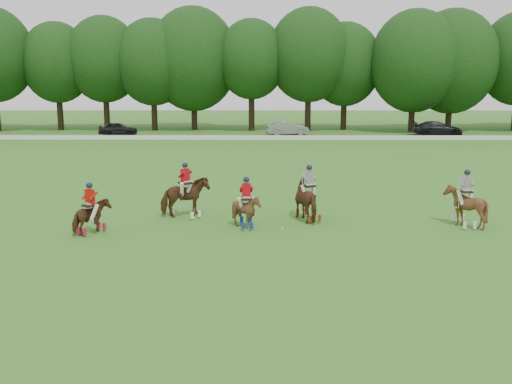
{
  "coord_description": "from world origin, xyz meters",
  "views": [
    {
      "loc": [
        1.05,
        -19.73,
        6.24
      ],
      "look_at": [
        0.85,
        4.2,
        1.4
      ],
      "focal_mm": 40.0,
      "sensor_mm": 36.0,
      "label": 1
    }
  ],
  "objects_px": {
    "polo_red_a": "(91,216)",
    "polo_ball": "(282,229)",
    "polo_red_b": "(186,197)",
    "car_right": "(438,128)",
    "polo_red_c": "(246,210)",
    "car_left": "(118,129)",
    "car_mid": "(287,128)",
    "polo_stripe_b": "(465,206)",
    "polo_stripe_a": "(309,200)"
  },
  "relations": [
    {
      "from": "polo_ball",
      "to": "car_mid",
      "type": "bearing_deg",
      "value": 87.11
    },
    {
      "from": "car_left",
      "to": "polo_ball",
      "type": "height_order",
      "value": "car_left"
    },
    {
      "from": "polo_red_b",
      "to": "polo_stripe_b",
      "type": "distance_m",
      "value": 12.13
    },
    {
      "from": "polo_stripe_b",
      "to": "car_mid",
      "type": "bearing_deg",
      "value": 98.47
    },
    {
      "from": "car_right",
      "to": "polo_ball",
      "type": "height_order",
      "value": "car_right"
    },
    {
      "from": "polo_red_b",
      "to": "polo_red_c",
      "type": "distance_m",
      "value": 3.36
    },
    {
      "from": "car_right",
      "to": "polo_red_c",
      "type": "bearing_deg",
      "value": 160.77
    },
    {
      "from": "polo_stripe_b",
      "to": "polo_ball",
      "type": "distance_m",
      "value": 7.82
    },
    {
      "from": "car_right",
      "to": "polo_red_c",
      "type": "height_order",
      "value": "polo_red_c"
    },
    {
      "from": "car_mid",
      "to": "polo_red_c",
      "type": "distance_m",
      "value": 39.13
    },
    {
      "from": "car_mid",
      "to": "polo_ball",
      "type": "distance_m",
      "value": 39.39
    },
    {
      "from": "car_right",
      "to": "polo_stripe_b",
      "type": "relative_size",
      "value": 2.15
    },
    {
      "from": "polo_red_a",
      "to": "polo_red_b",
      "type": "bearing_deg",
      "value": 39.54
    },
    {
      "from": "car_mid",
      "to": "car_right",
      "type": "height_order",
      "value": "car_right"
    },
    {
      "from": "polo_red_a",
      "to": "polo_ball",
      "type": "relative_size",
      "value": 23.44
    },
    {
      "from": "car_left",
      "to": "polo_stripe_a",
      "type": "relative_size",
      "value": 1.68
    },
    {
      "from": "car_left",
      "to": "polo_stripe_a",
      "type": "bearing_deg",
      "value": -163.18
    },
    {
      "from": "polo_stripe_b",
      "to": "polo_ball",
      "type": "height_order",
      "value": "polo_stripe_b"
    },
    {
      "from": "car_left",
      "to": "polo_ball",
      "type": "xyz_separation_m",
      "value": [
        16.51,
        -39.33,
        -0.66
      ]
    },
    {
      "from": "polo_red_a",
      "to": "polo_red_c",
      "type": "xyz_separation_m",
      "value": [
        6.25,
        0.99,
        0.02
      ]
    },
    {
      "from": "car_right",
      "to": "polo_stripe_a",
      "type": "distance_m",
      "value": 41.34
    },
    {
      "from": "car_right",
      "to": "polo_red_b",
      "type": "xyz_separation_m",
      "value": [
        -22.63,
        -37.11,
        0.16
      ]
    },
    {
      "from": "car_right",
      "to": "polo_red_b",
      "type": "distance_m",
      "value": 43.46
    },
    {
      "from": "polo_stripe_a",
      "to": "polo_stripe_b",
      "type": "height_order",
      "value": "polo_stripe_a"
    },
    {
      "from": "polo_red_c",
      "to": "polo_red_b",
      "type": "bearing_deg",
      "value": 146.12
    },
    {
      "from": "car_mid",
      "to": "polo_stripe_b",
      "type": "xyz_separation_m",
      "value": [
        5.76,
        -38.66,
        0.14
      ]
    },
    {
      "from": "polo_red_b",
      "to": "polo_stripe_b",
      "type": "height_order",
      "value": "polo_red_b"
    },
    {
      "from": "polo_red_a",
      "to": "polo_red_b",
      "type": "xyz_separation_m",
      "value": [
        3.46,
        2.86,
        0.17
      ]
    },
    {
      "from": "polo_red_a",
      "to": "polo_stripe_b",
      "type": "relative_size",
      "value": 0.86
    },
    {
      "from": "car_left",
      "to": "polo_red_c",
      "type": "height_order",
      "value": "polo_red_c"
    },
    {
      "from": "car_mid",
      "to": "polo_stripe_b",
      "type": "height_order",
      "value": "polo_stripe_b"
    },
    {
      "from": "car_mid",
      "to": "polo_stripe_b",
      "type": "distance_m",
      "value": 39.09
    },
    {
      "from": "polo_red_a",
      "to": "polo_stripe_b",
      "type": "bearing_deg",
      "value": 4.82
    },
    {
      "from": "polo_red_a",
      "to": "polo_ball",
      "type": "height_order",
      "value": "polo_red_a"
    },
    {
      "from": "car_left",
      "to": "polo_red_c",
      "type": "distance_m",
      "value": 41.77
    },
    {
      "from": "car_left",
      "to": "car_mid",
      "type": "xyz_separation_m",
      "value": [
        18.49,
        0.0,
        0.04
      ]
    },
    {
      "from": "polo_red_a",
      "to": "car_mid",
      "type": "bearing_deg",
      "value": 76.31
    },
    {
      "from": "polo_red_c",
      "to": "car_right",
      "type": "bearing_deg",
      "value": 63.02
    },
    {
      "from": "polo_red_b",
      "to": "car_left",
      "type": "bearing_deg",
      "value": 108.22
    },
    {
      "from": "car_mid",
      "to": "polo_stripe_a",
      "type": "height_order",
      "value": "polo_stripe_a"
    },
    {
      "from": "polo_red_b",
      "to": "polo_stripe_b",
      "type": "bearing_deg",
      "value": -7.36
    },
    {
      "from": "car_right",
      "to": "polo_red_a",
      "type": "distance_m",
      "value": 47.73
    },
    {
      "from": "polo_red_a",
      "to": "polo_stripe_b",
      "type": "height_order",
      "value": "polo_stripe_b"
    },
    {
      "from": "polo_stripe_b",
      "to": "polo_ball",
      "type": "relative_size",
      "value": 27.14
    },
    {
      "from": "car_left",
      "to": "car_right",
      "type": "bearing_deg",
      "value": -98.41
    },
    {
      "from": "car_left",
      "to": "car_mid",
      "type": "distance_m",
      "value": 18.49
    },
    {
      "from": "car_mid",
      "to": "polo_red_a",
      "type": "bearing_deg",
      "value": 153.17
    },
    {
      "from": "car_right",
      "to": "polo_red_c",
      "type": "distance_m",
      "value": 43.74
    },
    {
      "from": "car_mid",
      "to": "car_right",
      "type": "distance_m",
      "value": 16.36
    },
    {
      "from": "car_mid",
      "to": "polo_red_b",
      "type": "xyz_separation_m",
      "value": [
        -6.27,
        -37.11,
        0.16
      ]
    }
  ]
}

